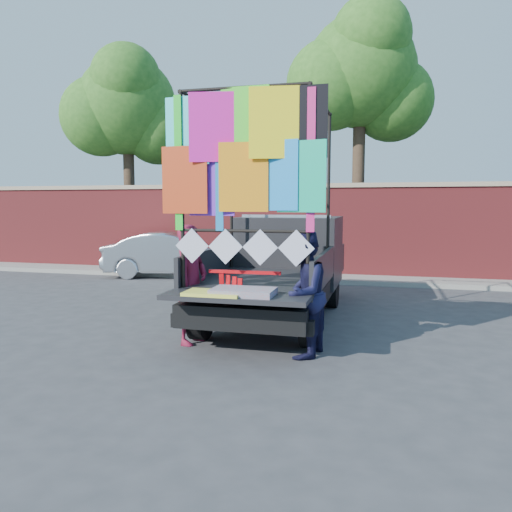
% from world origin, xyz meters
% --- Properties ---
extents(ground, '(90.00, 90.00, 0.00)m').
position_xyz_m(ground, '(0.00, 0.00, 0.00)').
color(ground, '#38383A').
rests_on(ground, ground).
extents(brick_wall, '(30.00, 0.45, 2.61)m').
position_xyz_m(brick_wall, '(0.00, 7.00, 1.33)').
color(brick_wall, '#9C2D2F').
rests_on(brick_wall, ground).
extents(curb, '(30.00, 1.20, 0.12)m').
position_xyz_m(curb, '(0.00, 6.30, 0.06)').
color(curb, gray).
rests_on(curb, ground).
extents(tree_left, '(4.20, 3.30, 7.05)m').
position_xyz_m(tree_left, '(-6.48, 8.12, 5.12)').
color(tree_left, '#38281C').
rests_on(tree_left, ground).
extents(tree_mid, '(4.20, 3.30, 7.73)m').
position_xyz_m(tree_mid, '(1.02, 8.12, 5.70)').
color(tree_mid, '#38281C').
rests_on(tree_mid, ground).
extents(pickup_truck, '(2.26, 5.69, 3.58)m').
position_xyz_m(pickup_truck, '(-0.00, 2.23, 0.91)').
color(pickup_truck, black).
rests_on(pickup_truck, ground).
extents(sedan, '(3.98, 2.23, 1.24)m').
position_xyz_m(sedan, '(-3.98, 5.98, 0.62)').
color(sedan, silver).
rests_on(sedan, ground).
extents(woman, '(0.50, 0.69, 1.75)m').
position_xyz_m(woman, '(-0.88, -0.22, 0.87)').
color(woman, maroon).
rests_on(woman, ground).
extents(man, '(0.76, 0.91, 1.71)m').
position_xyz_m(man, '(0.80, -0.45, 0.85)').
color(man, '#151535').
rests_on(man, ground).
extents(streamer_bundle, '(1.03, 0.08, 0.71)m').
position_xyz_m(streamer_bundle, '(-0.16, -0.35, 0.89)').
color(streamer_bundle, red).
rests_on(streamer_bundle, ground).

